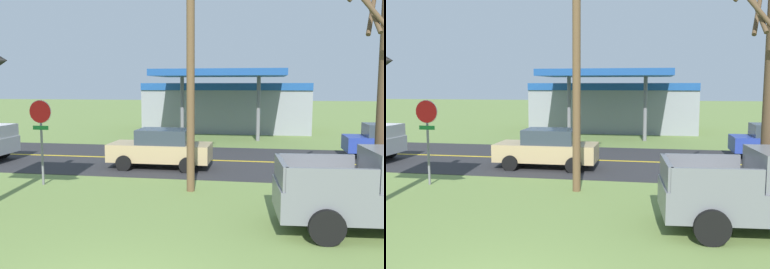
# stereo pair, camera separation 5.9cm
# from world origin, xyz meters

# --- Properties ---
(road_asphalt) EXTENTS (140.00, 8.00, 0.02)m
(road_asphalt) POSITION_xyz_m (0.00, 13.00, 0.01)
(road_asphalt) COLOR #2B2B2D
(road_asphalt) RESTS_ON ground
(road_centre_line) EXTENTS (126.00, 0.20, 0.01)m
(road_centre_line) POSITION_xyz_m (0.00, 13.00, 0.02)
(road_centre_line) COLOR gold
(road_centre_line) RESTS_ON road_asphalt
(stop_sign) EXTENTS (0.80, 0.08, 2.95)m
(stop_sign) POSITION_xyz_m (-5.17, 7.43, 2.03)
(stop_sign) COLOR slate
(stop_sign) RESTS_ON ground
(utility_pole) EXTENTS (1.68, 0.26, 9.69)m
(utility_pole) POSITION_xyz_m (0.05, 7.45, 5.12)
(utility_pole) COLOR brown
(utility_pole) RESTS_ON ground
(gas_station) EXTENTS (12.00, 11.50, 4.40)m
(gas_station) POSITION_xyz_m (-0.32, 25.92, 1.94)
(gas_station) COLOR gray
(gas_station) RESTS_ON ground
(car_tan_near_lane) EXTENTS (4.20, 2.00, 1.64)m
(car_tan_near_lane) POSITION_xyz_m (-1.81, 11.00, 0.83)
(car_tan_near_lane) COLOR tan
(car_tan_near_lane) RESTS_ON ground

